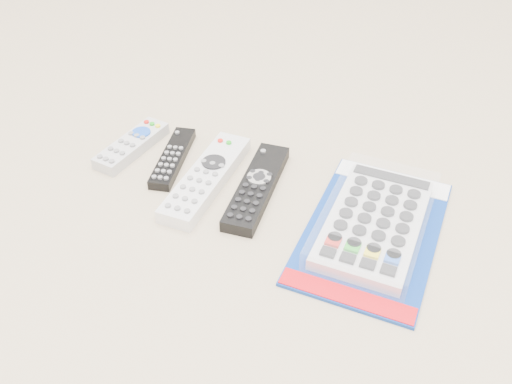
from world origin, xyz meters
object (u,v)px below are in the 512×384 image
(remote_small_grey, at_px, (132,145))
(jumbo_remote_packaged, at_px, (374,222))
(remote_silver_dvd, at_px, (206,178))
(remote_large_black, at_px, (257,187))
(remote_slim_black, at_px, (173,158))

(remote_small_grey, height_order, jumbo_remote_packaged, jumbo_remote_packaged)
(remote_silver_dvd, height_order, remote_large_black, remote_silver_dvd)
(remote_small_grey, bearing_deg, jumbo_remote_packaged, 2.68)
(remote_slim_black, xyz_separation_m, jumbo_remote_packaged, (0.34, -0.04, 0.01))
(remote_silver_dvd, distance_m, remote_large_black, 0.08)
(remote_large_black, bearing_deg, jumbo_remote_packaged, -10.08)
(remote_small_grey, distance_m, remote_silver_dvd, 0.16)
(remote_silver_dvd, relative_size, jumbo_remote_packaged, 0.74)
(remote_silver_dvd, xyz_separation_m, remote_large_black, (0.08, 0.01, -0.00))
(remote_small_grey, xyz_separation_m, remote_silver_dvd, (0.16, -0.04, 0.00))
(remote_slim_black, distance_m, remote_silver_dvd, 0.08)
(remote_silver_dvd, xyz_separation_m, jumbo_remote_packaged, (0.27, -0.01, 0.01))
(remote_small_grey, relative_size, remote_silver_dvd, 0.69)
(remote_small_grey, height_order, remote_slim_black, remote_small_grey)
(remote_large_black, bearing_deg, remote_small_grey, 169.47)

